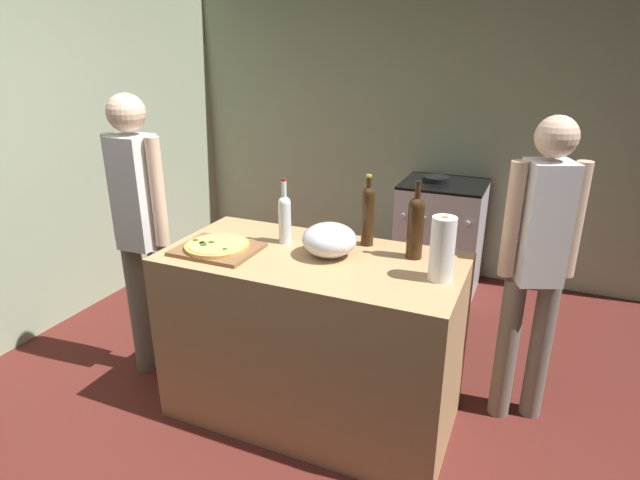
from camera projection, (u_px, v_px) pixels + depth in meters
The scene contains 14 objects.
ground_plane at pixel (349, 345), 3.55m from camera, with size 4.65×3.57×0.02m, color #511E19.
kitchen_wall_rear at pixel (416, 120), 4.41m from camera, with size 4.65×0.10×2.60m, color #99A889.
kitchen_wall_left at pixel (89, 131), 3.86m from camera, with size 0.10×3.57×2.60m, color #99A889.
counter at pixel (312, 337), 2.74m from camera, with size 1.48×0.74×0.92m, color tan.
cutting_board at pixel (218, 249), 2.64m from camera, with size 0.40×0.32×0.02m, color brown.
pizza at pixel (217, 245), 2.63m from camera, with size 0.32×0.32×0.03m.
mixing_bowl at pixel (329, 240), 2.56m from camera, with size 0.27×0.27×0.17m.
paper_towel_roll at pixel (442, 249), 2.28m from camera, with size 0.11×0.11×0.29m.
wine_bottle_clear at pixel (285, 217), 2.71m from camera, with size 0.07×0.07×0.34m.
wine_bottle_dark at pixel (416, 225), 2.51m from camera, with size 0.08×0.08×0.39m.
wine_bottle_green at pixel (368, 213), 2.67m from camera, with size 0.07×0.07×0.37m.
stove at pixel (440, 236), 4.23m from camera, with size 0.64×0.60×0.93m.
person_in_stripes at pixel (140, 225), 2.92m from camera, with size 0.36×0.21×1.67m.
person_in_red at pixel (538, 258), 2.56m from camera, with size 0.35×0.26×1.61m.
Camera 1 is at (1.04, -1.41, 1.91)m, focal length 29.45 mm.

